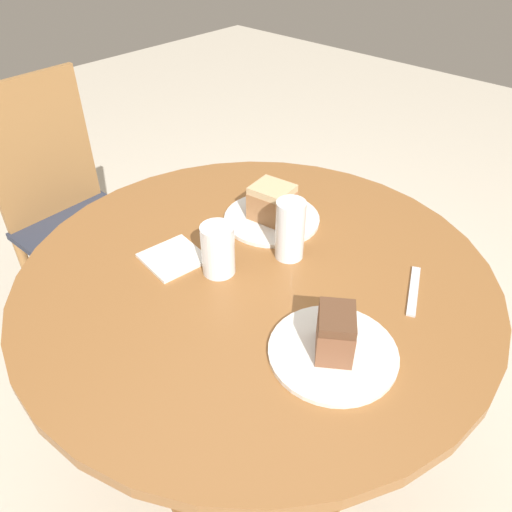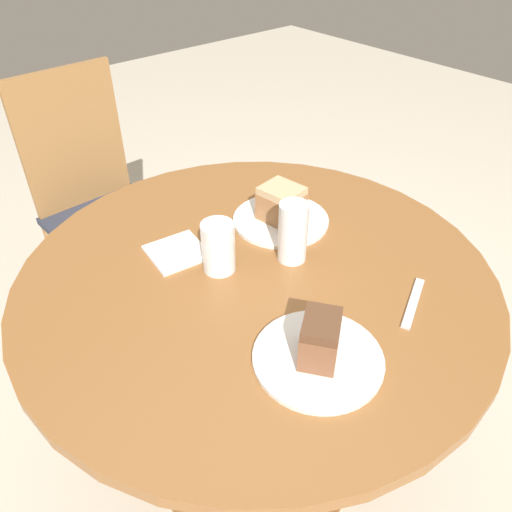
{
  "view_description": "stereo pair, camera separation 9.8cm",
  "coord_description": "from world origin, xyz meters",
  "px_view_note": "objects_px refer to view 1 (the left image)",
  "views": [
    {
      "loc": [
        -0.63,
        -0.58,
        1.47
      ],
      "look_at": [
        0.0,
        0.0,
        0.81
      ],
      "focal_mm": 35.0,
      "sensor_mm": 36.0,
      "label": 1
    },
    {
      "loc": [
        -0.56,
        -0.65,
        1.47
      ],
      "look_at": [
        0.0,
        0.0,
        0.81
      ],
      "focal_mm": 35.0,
      "sensor_mm": 36.0,
      "label": 2
    }
  ],
  "objects_px": {
    "cake_slice_far": "(272,202)",
    "glass_lemonade": "(218,253)",
    "glass_water": "(290,233)",
    "chair": "(75,216)",
    "plate_far": "(272,219)",
    "plate_near": "(333,352)",
    "cake_slice_near": "(335,333)"
  },
  "relations": [
    {
      "from": "glass_lemonade",
      "to": "glass_water",
      "type": "bearing_deg",
      "value": -27.5
    },
    {
      "from": "glass_lemonade",
      "to": "glass_water",
      "type": "height_order",
      "value": "glass_water"
    },
    {
      "from": "cake_slice_near",
      "to": "glass_lemonade",
      "type": "distance_m",
      "value": 0.33
    },
    {
      "from": "plate_near",
      "to": "plate_far",
      "type": "distance_m",
      "value": 0.45
    },
    {
      "from": "chair",
      "to": "plate_far",
      "type": "height_order",
      "value": "chair"
    },
    {
      "from": "chair",
      "to": "cake_slice_near",
      "type": "height_order",
      "value": "chair"
    },
    {
      "from": "plate_far",
      "to": "cake_slice_near",
      "type": "xyz_separation_m",
      "value": [
        -0.26,
        -0.37,
        0.05
      ]
    },
    {
      "from": "glass_water",
      "to": "plate_near",
      "type": "bearing_deg",
      "value": -124.92
    },
    {
      "from": "chair",
      "to": "glass_lemonade",
      "type": "xyz_separation_m",
      "value": [
        -0.09,
        -0.86,
        0.33
      ]
    },
    {
      "from": "plate_near",
      "to": "cake_slice_far",
      "type": "relative_size",
      "value": 2.2
    },
    {
      "from": "chair",
      "to": "plate_far",
      "type": "relative_size",
      "value": 3.97
    },
    {
      "from": "plate_near",
      "to": "cake_slice_far",
      "type": "distance_m",
      "value": 0.46
    },
    {
      "from": "cake_slice_far",
      "to": "glass_water",
      "type": "distance_m",
      "value": 0.15
    },
    {
      "from": "chair",
      "to": "cake_slice_near",
      "type": "distance_m",
      "value": 1.24
    },
    {
      "from": "chair",
      "to": "glass_water",
      "type": "xyz_separation_m",
      "value": [
        0.05,
        -0.94,
        0.34
      ]
    },
    {
      "from": "chair",
      "to": "cake_slice_near",
      "type": "bearing_deg",
      "value": -97.99
    },
    {
      "from": "plate_near",
      "to": "glass_water",
      "type": "bearing_deg",
      "value": 55.08
    },
    {
      "from": "cake_slice_near",
      "to": "cake_slice_far",
      "type": "distance_m",
      "value": 0.45
    },
    {
      "from": "cake_slice_near",
      "to": "plate_far",
      "type": "bearing_deg",
      "value": 55.54
    },
    {
      "from": "cake_slice_far",
      "to": "plate_near",
      "type": "bearing_deg",
      "value": -124.46
    },
    {
      "from": "plate_far",
      "to": "cake_slice_far",
      "type": "bearing_deg",
      "value": 90.0
    },
    {
      "from": "cake_slice_near",
      "to": "chair",
      "type": "bearing_deg",
      "value": 84.25
    },
    {
      "from": "plate_near",
      "to": "glass_water",
      "type": "height_order",
      "value": "glass_water"
    },
    {
      "from": "chair",
      "to": "cake_slice_far",
      "type": "height_order",
      "value": "chair"
    },
    {
      "from": "cake_slice_far",
      "to": "glass_lemonade",
      "type": "height_order",
      "value": "glass_lemonade"
    },
    {
      "from": "plate_near",
      "to": "cake_slice_near",
      "type": "relative_size",
      "value": 2.21
    },
    {
      "from": "plate_near",
      "to": "glass_lemonade",
      "type": "xyz_separation_m",
      "value": [
        0.03,
        0.33,
        0.05
      ]
    },
    {
      "from": "plate_far",
      "to": "cake_slice_near",
      "type": "bearing_deg",
      "value": -124.46
    },
    {
      "from": "cake_slice_near",
      "to": "glass_water",
      "type": "relative_size",
      "value": 0.75
    },
    {
      "from": "chair",
      "to": "plate_near",
      "type": "distance_m",
      "value": 1.23
    },
    {
      "from": "cake_slice_far",
      "to": "glass_water",
      "type": "xyz_separation_m",
      "value": [
        -0.08,
        -0.13,
        0.01
      ]
    },
    {
      "from": "glass_lemonade",
      "to": "plate_far",
      "type": "bearing_deg",
      "value": 11.9
    }
  ]
}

